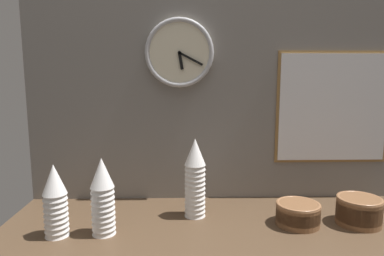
{
  "coord_description": "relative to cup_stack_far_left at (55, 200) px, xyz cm",
  "views": [
    {
      "loc": [
        -14.25,
        -119.74,
        53.63
      ],
      "look_at": [
        -11.07,
        4.0,
        34.54
      ],
      "focal_mm": 32.0,
      "sensor_mm": 36.0,
      "label": 1
    }
  ],
  "objects": [
    {
      "name": "menu_board",
      "position": [
        106.75,
        34.2,
        27.55
      ],
      "size": [
        48.6,
        1.32,
        47.81
      ],
      "color": "olive"
    },
    {
      "name": "cup_stack_left",
      "position": [
        15.51,
        1.03,
        0.92
      ],
      "size": [
        8.05,
        8.05,
        26.68
      ],
      "color": "white",
      "rests_on": "ground_plane"
    },
    {
      "name": "ground_plane",
      "position": [
        57.02,
        9.85,
        -14.42
      ],
      "size": [
        160.0,
        56.0,
        4.0
      ],
      "primitive_type": "cube",
      "color": "#4C3826"
    },
    {
      "name": "cup_stack_center",
      "position": [
        47.12,
        15.33,
        2.75
      ],
      "size": [
        8.05,
        8.05,
        30.34
      ],
      "color": "white",
      "rests_on": "ground_plane"
    },
    {
      "name": "wall_tiled_back",
      "position": [
        57.02,
        36.35,
        40.08
      ],
      "size": [
        160.0,
        3.0,
        105.0
      ],
      "color": "slate",
      "rests_on": "ground_plane"
    },
    {
      "name": "bowl_stack_right",
      "position": [
        84.14,
        6.61,
        -8.03
      ],
      "size": [
        15.91,
        15.91,
        8.17
      ],
      "color": "brown",
      "rests_on": "ground_plane"
    },
    {
      "name": "cup_stack_far_left",
      "position": [
        0.0,
        0.0,
        0.0
      ],
      "size": [
        8.05,
        8.05,
        24.84
      ],
      "color": "white",
      "rests_on": "ground_plane"
    },
    {
      "name": "wall_clock",
      "position": [
        41.28,
        33.31,
        50.37
      ],
      "size": [
        28.35,
        2.7,
        28.35
      ],
      "color": "beige"
    },
    {
      "name": "bowl_stack_far_right",
      "position": [
        106.39,
        6.51,
        -7.08
      ],
      "size": [
        15.91,
        15.91,
        10.07
      ],
      "color": "brown",
      "rests_on": "ground_plane"
    }
  ]
}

